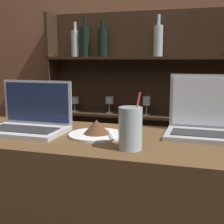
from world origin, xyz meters
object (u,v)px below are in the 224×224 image
at_px(laptop_near, 29,121).
at_px(water_glass, 130,128).
at_px(laptop_far, 208,122).
at_px(cake_plate, 97,130).

xyz_separation_m(laptop_near, water_glass, (0.49, -0.14, 0.03)).
bearing_deg(laptop_far, laptop_near, -169.00).
xyz_separation_m(cake_plate, water_glass, (0.18, -0.14, 0.05)).
relative_size(laptop_far, water_glass, 1.62).
relative_size(laptop_near, water_glass, 1.69).
height_order(laptop_near, cake_plate, laptop_near).
bearing_deg(laptop_near, laptop_far, 11.00).
distance_m(laptop_near, water_glass, 0.51).
distance_m(laptop_far, cake_plate, 0.46).
xyz_separation_m(laptop_near, laptop_far, (0.75, 0.15, 0.01)).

